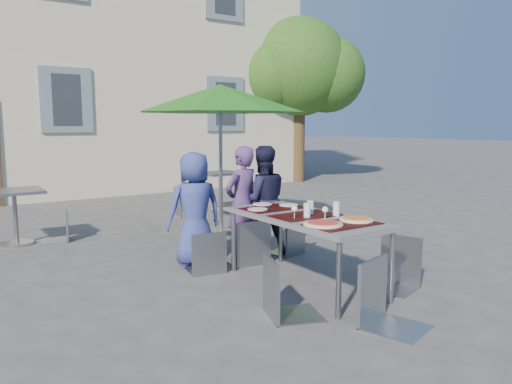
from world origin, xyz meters
TOP-DOWN VIEW (x-y plane):
  - ground at (0.00, 0.00)m, footprint 90.00×90.00m
  - building at (-0.00, 11.50)m, footprint 13.60×8.20m
  - tree at (6.55, 7.54)m, footprint 3.60×3.00m
  - dining_table at (0.50, 0.02)m, footprint 0.80×1.85m
  - pizza_near_left at (0.31, -0.46)m, footprint 0.37×0.37m
  - pizza_near_right at (0.72, -0.49)m, footprint 0.33×0.33m
  - glassware at (0.56, -0.09)m, footprint 0.53×0.36m
  - place_settings at (0.52, 0.67)m, footprint 0.72×0.47m
  - child_0 at (-0.07, 1.40)m, footprint 0.71×0.51m
  - child_1 at (0.53, 1.27)m, footprint 0.58×0.45m
  - child_2 at (0.87, 1.32)m, footprint 0.78×0.62m
  - chair_0 at (-0.13, 1.00)m, footprint 0.48×0.48m
  - chair_1 at (0.48, 1.03)m, footprint 0.50×0.51m
  - chair_2 at (1.16, 1.11)m, footprint 0.46×0.47m
  - chair_3 at (-0.21, -0.54)m, footprint 0.58×0.58m
  - chair_4 at (1.28, -0.54)m, footprint 0.56×0.55m
  - chair_5 at (0.38, -1.17)m, footprint 0.58×0.58m
  - patio_umbrella at (1.04, 2.66)m, footprint 2.52×2.52m
  - cafe_table_0 at (-1.70, 3.68)m, footprint 0.73×0.73m
  - bg_chair_r_0 at (-1.12, 3.58)m, footprint 0.46×0.46m
  - cafe_table_1 at (2.05, 4.43)m, footprint 0.71×0.71m
  - bg_chair_l_1 at (1.26, 4.42)m, footprint 0.51×0.51m
  - bg_chair_r_1 at (2.67, 4.33)m, footprint 0.60×0.59m

SIDE VIEW (x-z plane):
  - ground at x=0.00m, z-range 0.00..0.00m
  - bg_chair_r_0 at x=-1.12m, z-range 0.07..0.91m
  - chair_2 at x=1.16m, z-range 0.07..0.93m
  - cafe_table_1 at x=2.05m, z-range 0.15..0.91m
  - chair_0 at x=-0.13m, z-range 0.08..0.99m
  - cafe_table_0 at x=-1.70m, z-range 0.16..0.94m
  - chair_4 at x=1.28m, z-range 0.09..1.09m
  - bg_chair_l_1 at x=1.26m, z-range 0.09..1.10m
  - chair_3 at x=-0.21m, z-range 0.09..1.11m
  - bg_chair_r_1 at x=2.67m, z-range 0.09..1.12m
  - chair_1 at x=0.48m, z-range 0.09..1.13m
  - chair_5 at x=0.38m, z-range 0.10..1.16m
  - child_0 at x=-0.07m, z-range 0.00..1.37m
  - dining_table at x=0.50m, z-range 0.32..1.07m
  - child_2 at x=0.87m, z-range 0.00..1.42m
  - child_1 at x=0.53m, z-range 0.00..1.42m
  - place_settings at x=0.52m, z-range 0.76..0.77m
  - pizza_near_right at x=0.72m, z-range 0.75..0.78m
  - pizza_near_left at x=0.31m, z-range 0.75..0.78m
  - glassware at x=0.56m, z-range 0.75..0.90m
  - patio_umbrella at x=1.04m, z-range 0.91..3.19m
  - tree at x=6.55m, z-range 0.90..5.60m
  - building at x=0.00m, z-range -0.70..10.40m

